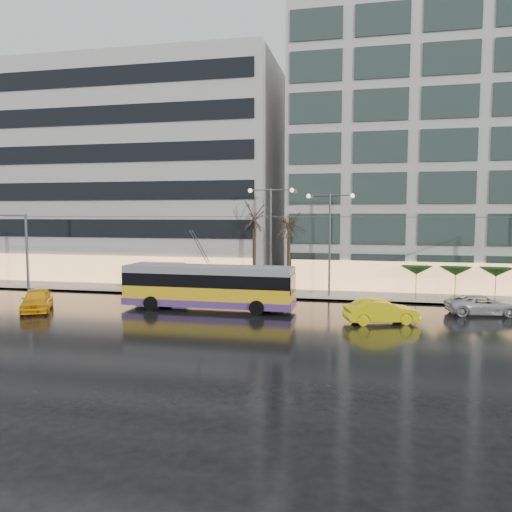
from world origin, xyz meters
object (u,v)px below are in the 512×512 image
(trolleybus, at_px, (208,288))
(bus_shelter, at_px, (157,270))
(taxi_a, at_px, (37,300))
(street_lamp_near, at_px, (271,226))

(trolleybus, xyz_separation_m, bus_shelter, (-7.04, 7.01, 0.38))
(taxi_a, bearing_deg, street_lamp_near, 4.75)
(bus_shelter, height_order, taxi_a, bus_shelter)
(street_lamp_near, height_order, taxi_a, street_lamp_near)
(street_lamp_near, relative_size, taxi_a, 1.88)
(trolleybus, xyz_separation_m, street_lamp_near, (3.34, 7.12, 4.41))
(trolleybus, bearing_deg, taxi_a, -165.07)
(bus_shelter, distance_m, street_lamp_near, 11.14)
(trolleybus, height_order, street_lamp_near, street_lamp_near)
(trolleybus, bearing_deg, street_lamp_near, 64.87)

